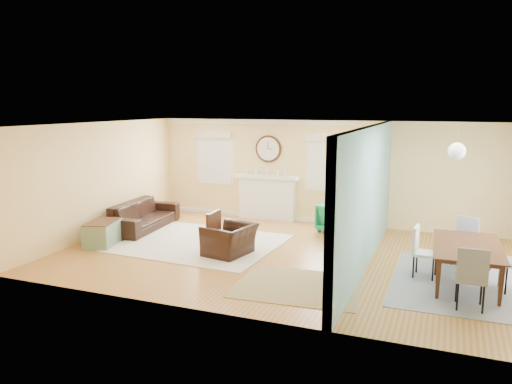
# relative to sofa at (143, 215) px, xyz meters

# --- Properties ---
(floor) EXTENTS (9.00, 9.00, 0.00)m
(floor) POSITION_rel_sofa_xyz_m (3.96, -0.84, -0.33)
(floor) COLOR #9A6027
(floor) RESTS_ON ground
(wall_back) EXTENTS (9.00, 0.02, 2.60)m
(wall_back) POSITION_rel_sofa_xyz_m (3.96, 2.16, 0.97)
(wall_back) COLOR #EAC67E
(wall_back) RESTS_ON ground
(wall_front) EXTENTS (9.00, 0.02, 2.60)m
(wall_front) POSITION_rel_sofa_xyz_m (3.96, -3.84, 0.97)
(wall_front) COLOR #EAC67E
(wall_front) RESTS_ON ground
(wall_left) EXTENTS (0.02, 6.00, 2.60)m
(wall_left) POSITION_rel_sofa_xyz_m (-0.54, -0.84, 0.97)
(wall_left) COLOR #EAC67E
(wall_left) RESTS_ON ground
(ceiling) EXTENTS (9.00, 6.00, 0.02)m
(ceiling) POSITION_rel_sofa_xyz_m (3.96, -0.84, 2.27)
(ceiling) COLOR white
(ceiling) RESTS_ON wall_back
(partition) EXTENTS (0.17, 6.00, 2.60)m
(partition) POSITION_rel_sofa_xyz_m (5.47, -0.55, 1.02)
(partition) COLOR #EAC67E
(partition) RESTS_ON ground
(fireplace) EXTENTS (1.70, 0.30, 1.17)m
(fireplace) POSITION_rel_sofa_xyz_m (2.46, 2.04, 0.26)
(fireplace) COLOR white
(fireplace) RESTS_ON ground
(wall_clock) EXTENTS (0.70, 0.07, 0.70)m
(wall_clock) POSITION_rel_sofa_xyz_m (2.46, 2.13, 1.52)
(wall_clock) COLOR #402212
(wall_clock) RESTS_ON wall_back
(window_left) EXTENTS (1.05, 0.13, 1.42)m
(window_left) POSITION_rel_sofa_xyz_m (0.91, 2.12, 1.32)
(window_left) COLOR white
(window_left) RESTS_ON wall_back
(window_right) EXTENTS (1.05, 0.13, 1.42)m
(window_right) POSITION_rel_sofa_xyz_m (4.01, 2.12, 1.32)
(window_right) COLOR white
(window_right) RESTS_ON wall_back
(pendant) EXTENTS (0.30, 0.30, 0.55)m
(pendant) POSITION_rel_sofa_xyz_m (6.96, -0.84, 1.87)
(pendant) COLOR gold
(pendant) RESTS_ON ceiling
(rug_cream) EXTENTS (3.43, 3.01, 0.02)m
(rug_cream) POSITION_rel_sofa_xyz_m (1.92, -0.66, -0.32)
(rug_cream) COLOR beige
(rug_cream) RESTS_ON floor
(rug_jute) EXTENTS (2.17, 1.82, 0.01)m
(rug_jute) POSITION_rel_sofa_xyz_m (4.64, -2.37, -0.33)
(rug_jute) COLOR tan
(rug_jute) RESTS_ON floor
(rug_grey) EXTENTS (2.41, 3.02, 0.01)m
(rug_grey) POSITION_rel_sofa_xyz_m (7.26, -1.23, -0.33)
(rug_grey) COLOR gray
(rug_grey) RESTS_ON floor
(sofa) EXTENTS (1.08, 2.35, 0.67)m
(sofa) POSITION_rel_sofa_xyz_m (0.00, 0.00, 0.00)
(sofa) COLOR black
(sofa) RESTS_ON floor
(eames_chair) EXTENTS (1.00, 1.10, 0.62)m
(eames_chair) POSITION_rel_sofa_xyz_m (2.85, -1.19, -0.02)
(eames_chair) COLOR black
(eames_chair) RESTS_ON floor
(green_chair) EXTENTS (1.00, 1.01, 0.69)m
(green_chair) POSITION_rel_sofa_xyz_m (4.47, 1.35, 0.01)
(green_chair) COLOR #06723E
(green_chair) RESTS_ON floor
(trunk) EXTENTS (0.77, 1.02, 0.52)m
(trunk) POSITION_rel_sofa_xyz_m (0.01, -1.53, -0.07)
(trunk) COLOR gray
(trunk) RESTS_ON floor
(credenza) EXTENTS (0.53, 1.56, 0.80)m
(credenza) POSITION_rel_sofa_xyz_m (5.06, 0.91, 0.07)
(credenza) COLOR #A9743B
(credenza) RESTS_ON floor
(tv) EXTENTS (0.14, 0.98, 0.56)m
(tv) POSITION_rel_sofa_xyz_m (5.04, 0.91, 0.75)
(tv) COLOR black
(tv) RESTS_ON credenza
(garden_stool) EXTENTS (0.36, 0.36, 0.53)m
(garden_stool) POSITION_rel_sofa_xyz_m (5.03, -0.27, -0.07)
(garden_stool) COLOR white
(garden_stool) RESTS_ON floor
(potted_plant) EXTENTS (0.52, 0.52, 0.44)m
(potted_plant) POSITION_rel_sofa_xyz_m (5.03, -0.27, 0.42)
(potted_plant) COLOR #337F33
(potted_plant) RESTS_ON garden_stool
(dining_table) EXTENTS (1.12, 1.95, 0.68)m
(dining_table) POSITION_rel_sofa_xyz_m (7.26, -1.23, 0.01)
(dining_table) COLOR #402212
(dining_table) RESTS_ON floor
(dining_chair_n) EXTENTS (0.49, 0.49, 0.90)m
(dining_chair_n) POSITION_rel_sofa_xyz_m (7.21, -0.15, 0.19)
(dining_chair_n) COLOR gray
(dining_chair_n) RESTS_ON floor
(dining_chair_s) EXTENTS (0.44, 0.44, 0.97)m
(dining_chair_s) POSITION_rel_sofa_xyz_m (7.26, -2.31, 0.24)
(dining_chair_s) COLOR gray
(dining_chair_s) RESTS_ON floor
(dining_chair_w) EXTENTS (0.44, 0.44, 0.90)m
(dining_chair_w) POSITION_rel_sofa_xyz_m (6.56, -1.14, 0.20)
(dining_chair_w) COLOR white
(dining_chair_w) RESTS_ON floor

